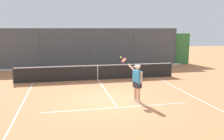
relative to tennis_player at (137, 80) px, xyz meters
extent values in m
plane|color=#C67A4C|center=(1.04, -0.32, -0.98)|extent=(60.00, 60.00, 0.00)
cube|color=white|center=(1.04, 0.65, -0.98)|extent=(6.23, 0.05, 0.01)
cube|color=white|center=(-2.95, 0.14, -0.98)|extent=(0.05, 10.23, 0.01)
cube|color=white|center=(5.04, 0.14, -0.98)|extent=(0.05, 10.23, 0.01)
cube|color=white|center=(1.04, -2.16, -0.98)|extent=(0.05, 5.63, 0.01)
cylinder|color=#474C51|center=(-6.83, -9.89, 0.67)|extent=(0.07, 0.07, 3.30)
cylinder|color=#474C51|center=(-2.89, -9.89, 0.67)|extent=(0.07, 0.07, 3.30)
cylinder|color=#474C51|center=(1.04, -9.89, 0.67)|extent=(0.07, 0.07, 3.30)
cylinder|color=#474C51|center=(4.98, -9.89, 0.67)|extent=(0.07, 0.07, 3.30)
cylinder|color=#474C51|center=(1.04, -9.89, 2.28)|extent=(15.74, 0.05, 0.05)
cube|color=#474C51|center=(1.04, -9.89, 0.67)|extent=(15.74, 0.02, 3.30)
cube|color=#387A3D|center=(1.04, -10.54, 0.44)|extent=(18.74, 0.90, 2.84)
cube|color=silver|center=(1.04, -9.71, -0.91)|extent=(16.74, 0.18, 0.15)
cylinder|color=#2D2D2D|center=(-4.08, -4.98, -0.45)|extent=(0.09, 0.09, 1.07)
cylinder|color=#2D2D2D|center=(6.17, -4.98, -0.45)|extent=(0.09, 0.09, 1.07)
cube|color=black|center=(1.04, -4.98, -0.53)|extent=(10.16, 0.02, 0.91)
cube|color=white|center=(1.04, -4.98, -0.05)|extent=(10.16, 0.04, 0.05)
cube|color=white|center=(1.04, -4.98, -0.53)|extent=(0.05, 0.04, 0.91)
cube|color=silver|center=(-0.05, 0.14, -0.94)|extent=(0.18, 0.28, 0.09)
cylinder|color=tan|center=(-0.05, 0.14, -0.51)|extent=(0.13, 0.13, 0.77)
cube|color=silver|center=(0.03, -0.11, -0.94)|extent=(0.18, 0.28, 0.09)
cylinder|color=tan|center=(0.03, -0.11, -0.51)|extent=(0.13, 0.13, 0.77)
cube|color=#28282D|center=(-0.01, 0.02, -0.20)|extent=(0.33, 0.45, 0.26)
cube|color=#338CC6|center=(-0.01, 0.02, 0.16)|extent=(0.35, 0.52, 0.56)
cylinder|color=tan|center=(-0.10, 0.30, 0.18)|extent=(0.08, 0.08, 0.51)
cylinder|color=tan|center=(0.17, -0.39, 0.55)|extent=(0.29, 0.36, 0.29)
sphere|color=tan|center=(-0.01, 0.02, 0.59)|extent=(0.21, 0.21, 0.21)
cylinder|color=white|center=(-0.01, 0.02, 0.64)|extent=(0.31, 0.31, 0.08)
cube|color=white|center=(0.03, -0.09, 0.61)|extent=(0.23, 0.24, 0.02)
cylinder|color=black|center=(0.31, -0.59, 0.71)|extent=(0.12, 0.16, 0.13)
torus|color=red|center=(0.42, -0.74, 0.83)|extent=(0.35, 0.32, 0.26)
cylinder|color=silver|center=(0.42, -0.74, 0.83)|extent=(0.28, 0.26, 0.21)
sphere|color=#D6E042|center=(0.53, -0.89, 0.95)|extent=(0.07, 0.07, 0.07)
sphere|color=#CCDB33|center=(4.64, -3.87, -0.95)|extent=(0.07, 0.07, 0.07)
camera|label=1|loc=(3.24, 9.89, 2.28)|focal=37.94mm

